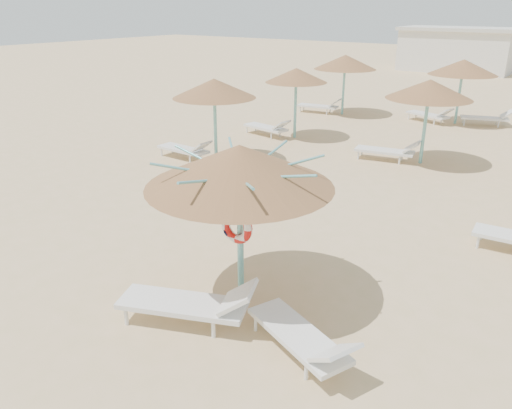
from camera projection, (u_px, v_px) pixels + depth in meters
The scene contains 6 objects.
ground at pixel (251, 288), 9.14m from camera, with size 120.00×120.00×0.00m, color #D3AD81.
main_palapa at pixel (239, 167), 8.00m from camera, with size 3.09×3.09×2.77m.
lounger_main_a at pixel (191, 303), 7.98m from camera, with size 2.31×1.47×0.81m.
lounger_main_b at pixel (303, 338), 7.22m from camera, with size 2.06×1.30×0.72m.
palapa_field at pixel (430, 83), 17.15m from camera, with size 14.20×13.97×2.71m.
service_hut at pixel (457, 49), 38.19m from camera, with size 8.40×4.40×3.25m.
Camera 1 is at (4.67, -6.39, 4.82)m, focal length 35.00 mm.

